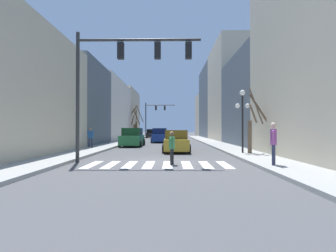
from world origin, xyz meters
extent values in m
plane|color=#4C4C4F|center=(0.00, 0.00, 0.00)|extent=(240.00, 240.00, 0.00)
cube|color=#9E9E99|center=(-5.53, 0.00, 0.07)|extent=(2.32, 90.00, 0.15)
cube|color=#9E9E99|center=(5.53, 0.00, 0.07)|extent=(2.32, 90.00, 0.15)
cube|color=#515B66|center=(-9.69, 13.77, 4.27)|extent=(6.00, 9.10, 8.54)
cube|color=beige|center=(-9.69, 26.00, 4.46)|extent=(6.00, 15.36, 8.92)
cube|color=#BCB299|center=(-9.69, 40.45, 4.80)|extent=(6.00, 13.54, 9.59)
cube|color=#515B66|center=(9.69, 12.46, 4.43)|extent=(6.00, 11.44, 8.85)
cube|color=#BCB299|center=(9.69, 24.11, 6.82)|extent=(6.00, 11.85, 13.64)
cube|color=#515B66|center=(9.69, 36.83, 6.66)|extent=(6.00, 13.60, 13.32)
cube|color=#BCB299|center=(9.69, 48.45, 4.82)|extent=(6.00, 9.64, 9.64)
cube|color=white|center=(-3.15, -0.93, 0.00)|extent=(0.45, 2.60, 0.01)
cube|color=white|center=(-2.25, -0.93, 0.00)|extent=(0.45, 2.60, 0.01)
cube|color=white|center=(-1.35, -0.93, 0.00)|extent=(0.45, 2.60, 0.01)
cube|color=white|center=(-0.45, -0.93, 0.00)|extent=(0.45, 2.60, 0.01)
cube|color=white|center=(0.45, -0.93, 0.00)|extent=(0.45, 2.60, 0.01)
cube|color=white|center=(1.35, -0.93, 0.00)|extent=(0.45, 2.60, 0.01)
cube|color=white|center=(2.25, -0.93, 0.00)|extent=(0.45, 2.60, 0.01)
cube|color=white|center=(3.15, -0.93, 0.00)|extent=(0.45, 2.60, 0.01)
cylinder|color=#2D2D2D|center=(-4.12, -0.22, 3.30)|extent=(0.18, 0.18, 6.60)
cylinder|color=#2D2D2D|center=(-1.00, -0.22, 6.20)|extent=(6.23, 0.14, 0.14)
cube|color=black|center=(-1.94, -0.22, 5.65)|extent=(0.32, 0.28, 0.84)
cube|color=black|center=(-0.07, -0.22, 5.65)|extent=(0.32, 0.28, 0.84)
cube|color=black|center=(1.49, -0.22, 5.65)|extent=(0.32, 0.28, 0.84)
cylinder|color=#2D2D2D|center=(-4.12, 35.43, 3.28)|extent=(0.18, 0.18, 6.55)
cylinder|color=#2D2D2D|center=(-1.40, 35.43, 6.15)|extent=(5.45, 0.14, 0.14)
cube|color=black|center=(-2.21, 35.43, 5.60)|extent=(0.32, 0.28, 0.84)
cube|color=black|center=(-0.58, 35.43, 5.60)|extent=(0.32, 0.28, 0.84)
cylinder|color=black|center=(5.26, 3.68, 2.01)|extent=(0.12, 0.12, 3.73)
sphere|color=white|center=(5.26, 3.68, 4.06)|extent=(0.36, 0.36, 0.36)
sphere|color=white|center=(4.94, 3.68, 3.21)|extent=(0.31, 0.31, 0.31)
sphere|color=white|center=(5.58, 3.68, 3.21)|extent=(0.31, 0.31, 0.31)
cube|color=#236B38|center=(-3.18, 12.25, 0.62)|extent=(1.88, 4.84, 0.89)
cube|color=#133A1E|center=(-3.18, 12.25, 1.43)|extent=(1.73, 2.52, 0.73)
cylinder|color=black|center=(-4.14, 13.75, 0.32)|extent=(0.22, 0.64, 0.64)
cylinder|color=black|center=(-2.22, 13.75, 0.32)|extent=(0.22, 0.64, 0.64)
cylinder|color=black|center=(-4.14, 10.74, 0.32)|extent=(0.22, 0.64, 0.64)
cylinder|color=black|center=(-2.22, 10.74, 0.32)|extent=(0.22, 0.64, 0.64)
cube|color=white|center=(-0.93, 28.52, 0.57)|extent=(1.76, 4.56, 0.79)
cube|color=gray|center=(-0.93, 28.52, 1.30)|extent=(1.62, 2.37, 0.65)
cylinder|color=black|center=(-0.03, 27.11, 0.32)|extent=(0.22, 0.64, 0.64)
cylinder|color=black|center=(-1.83, 27.11, 0.32)|extent=(0.22, 0.64, 0.64)
cylinder|color=black|center=(-0.03, 29.93, 0.32)|extent=(0.22, 0.64, 0.64)
cylinder|color=black|center=(-1.83, 29.93, 0.32)|extent=(0.22, 0.64, 0.64)
cube|color=#A38423|center=(0.98, 6.16, 0.57)|extent=(1.73, 4.49, 0.79)
cube|color=#594813|center=(0.98, 6.16, 1.29)|extent=(1.59, 2.34, 0.65)
cylinder|color=black|center=(0.10, 7.55, 0.32)|extent=(0.22, 0.64, 0.64)
cylinder|color=black|center=(1.86, 7.55, 0.32)|extent=(0.22, 0.64, 0.64)
cylinder|color=black|center=(0.10, 4.76, 0.32)|extent=(0.22, 0.64, 0.64)
cylinder|color=black|center=(1.86, 4.76, 0.32)|extent=(0.22, 0.64, 0.64)
cube|color=navy|center=(-0.79, 19.33, 0.62)|extent=(1.83, 4.23, 0.88)
cube|color=#0E1C46|center=(-0.79, 19.33, 1.42)|extent=(1.68, 2.20, 0.72)
cylinder|color=black|center=(0.14, 18.02, 0.32)|extent=(0.22, 0.64, 0.64)
cylinder|color=black|center=(-1.72, 18.02, 0.32)|extent=(0.22, 0.64, 0.64)
cylinder|color=black|center=(0.14, 20.64, 0.32)|extent=(0.22, 0.64, 0.64)
cylinder|color=black|center=(-1.72, 20.64, 0.32)|extent=(0.22, 0.64, 0.64)
cube|color=black|center=(-3.27, 37.49, 0.58)|extent=(1.71, 4.20, 0.81)
cube|color=black|center=(-3.27, 37.49, 1.31)|extent=(1.57, 2.19, 0.66)
cylinder|color=black|center=(-4.14, 38.80, 0.32)|extent=(0.22, 0.64, 0.64)
cylinder|color=black|center=(-2.39, 38.80, 0.32)|extent=(0.22, 0.64, 0.64)
cylinder|color=black|center=(-4.14, 36.19, 0.32)|extent=(0.22, 0.64, 0.64)
cylinder|color=black|center=(-2.39, 36.19, 0.32)|extent=(0.22, 0.64, 0.64)
cylinder|color=#282D47|center=(-6.05, 8.53, 0.54)|extent=(0.11, 0.11, 0.77)
cylinder|color=#282D47|center=(-6.31, 8.62, 0.54)|extent=(0.11, 0.11, 0.77)
cube|color=#235693|center=(-6.18, 8.58, 1.22)|extent=(0.43, 0.33, 0.61)
sphere|color=#8C664C|center=(-6.18, 8.58, 1.67)|extent=(0.22, 0.22, 0.22)
cylinder|color=#235693|center=(-5.98, 8.50, 1.18)|extent=(0.28, 0.17, 0.59)
cylinder|color=#235693|center=(-6.39, 8.65, 1.18)|extent=(0.28, 0.17, 0.59)
cylinder|color=black|center=(0.68, -0.77, 0.37)|extent=(0.11, 0.11, 0.75)
cylinder|color=black|center=(0.62, -1.03, 0.37)|extent=(0.11, 0.11, 0.75)
cube|color=#337542|center=(0.65, -0.90, 1.04)|extent=(0.29, 0.41, 0.59)
sphere|color=brown|center=(0.65, -0.90, 1.47)|extent=(0.21, 0.21, 0.21)
cylinder|color=#337542|center=(0.70, -0.70, 1.00)|extent=(0.14, 0.27, 0.57)
cylinder|color=#337542|center=(0.60, -1.10, 1.00)|extent=(0.14, 0.27, 0.57)
cylinder|color=#282D47|center=(4.96, -2.19, 0.58)|extent=(0.13, 0.13, 0.87)
cylinder|color=#282D47|center=(5.09, -1.91, 0.58)|extent=(0.13, 0.13, 0.87)
cube|color=#9E4C93|center=(5.03, -2.05, 1.36)|extent=(0.40, 0.49, 0.68)
sphere|color=beige|center=(5.03, -2.05, 1.86)|extent=(0.24, 0.24, 0.24)
cylinder|color=#9E4C93|center=(4.93, -2.27, 1.31)|extent=(0.21, 0.31, 0.66)
cylinder|color=#9E4C93|center=(5.13, -1.83, 1.31)|extent=(0.21, 0.31, 0.66)
cylinder|color=brown|center=(-5.85, 32.64, 1.33)|extent=(0.32, 0.32, 2.36)
cylinder|color=brown|center=(-6.08, 31.91, 3.29)|extent=(0.53, 1.56, 2.09)
cylinder|color=brown|center=(-5.40, 32.81, 3.59)|extent=(1.06, 0.52, 2.41)
cylinder|color=brown|center=(-5.46, 33.10, 3.78)|extent=(0.88, 1.05, 2.62)
cylinder|color=brown|center=(-6.03, 32.18, 3.37)|extent=(0.50, 1.08, 1.87)
cylinder|color=brown|center=(-5.87, 35.32, 1.62)|extent=(0.38, 0.38, 2.94)
cylinder|color=brown|center=(-6.61, 34.70, 4.56)|extent=(1.58, 1.43, 3.22)
cylinder|color=brown|center=(-5.83, 34.75, 4.00)|extent=(0.24, 1.27, 2.50)
cylinder|color=brown|center=(-5.25, 35.70, 4.55)|extent=(1.36, 0.90, 3.21)
cylinder|color=brown|center=(-6.93, 35.35, 4.33)|extent=(2.24, 0.21, 2.81)
cylinder|color=brown|center=(5.66, 3.48, 1.19)|extent=(0.26, 0.26, 2.09)
cylinder|color=brown|center=(6.22, 3.43, 3.03)|extent=(1.23, 0.24, 1.89)
cylinder|color=brown|center=(5.97, 3.72, 2.70)|extent=(0.71, 0.61, 1.24)
cylinder|color=brown|center=(6.00, 3.22, 3.14)|extent=(0.76, 0.60, 2.34)
camera|label=1|loc=(0.61, -13.38, 1.70)|focal=28.00mm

